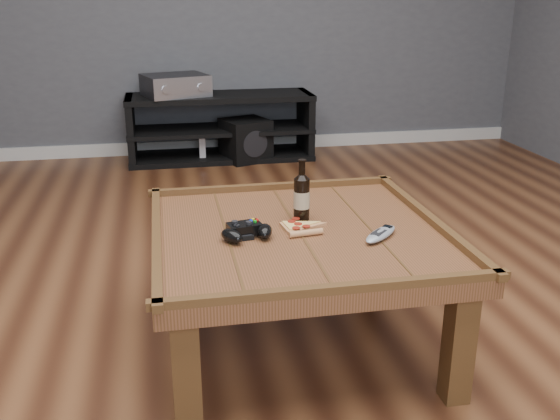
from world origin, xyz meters
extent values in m
plane|color=#3F2012|center=(0.00, 0.00, 0.00)|extent=(6.00, 6.00, 0.00)
cube|color=silver|center=(0.00, 2.99, 0.05)|extent=(5.00, 0.02, 0.10)
cube|color=#4F2F16|center=(0.00, 0.00, 0.42)|extent=(1.00, 1.00, 0.06)
cube|color=#402511|center=(-0.42, -0.42, 0.20)|extent=(0.08, 0.08, 0.39)
cube|color=#402511|center=(0.42, -0.42, 0.20)|extent=(0.08, 0.08, 0.39)
cube|color=#402511|center=(-0.42, 0.42, 0.20)|extent=(0.08, 0.08, 0.39)
cube|color=#402511|center=(0.42, 0.42, 0.20)|extent=(0.08, 0.08, 0.39)
cube|color=#402511|center=(0.00, 0.48, 0.46)|extent=(1.03, 0.03, 0.03)
cube|color=#402511|center=(0.00, -0.48, 0.46)|extent=(1.03, 0.03, 0.03)
cube|color=#402511|center=(0.48, 0.00, 0.46)|extent=(0.03, 1.03, 0.03)
cube|color=#402511|center=(-0.48, 0.00, 0.46)|extent=(0.03, 1.03, 0.03)
cube|color=black|center=(0.00, 2.75, 0.48)|extent=(1.40, 0.45, 0.04)
cube|color=black|center=(0.00, 2.75, 0.23)|extent=(1.40, 0.45, 0.03)
cube|color=black|center=(0.00, 2.75, 0.02)|extent=(1.40, 0.45, 0.04)
cube|color=black|center=(-0.67, 2.75, 0.25)|extent=(0.05, 0.44, 0.50)
cube|color=black|center=(0.67, 2.75, 0.25)|extent=(0.05, 0.44, 0.50)
cylinder|color=black|center=(0.03, 0.11, 0.53)|extent=(0.06, 0.06, 0.15)
cone|color=black|center=(0.03, 0.11, 0.62)|extent=(0.06, 0.06, 0.03)
cylinder|color=black|center=(0.03, 0.11, 0.64)|extent=(0.02, 0.02, 0.05)
cylinder|color=black|center=(0.03, 0.11, 0.67)|extent=(0.03, 0.03, 0.01)
cylinder|color=tan|center=(0.03, 0.11, 0.53)|extent=(0.06, 0.06, 0.06)
cube|color=black|center=(-0.19, -0.02, 0.48)|extent=(0.12, 0.09, 0.04)
ellipsoid|color=black|center=(-0.24, -0.07, 0.47)|extent=(0.09, 0.11, 0.04)
ellipsoid|color=black|center=(-0.13, -0.04, 0.47)|extent=(0.07, 0.10, 0.04)
cylinder|color=black|center=(-0.22, -0.01, 0.50)|extent=(0.02, 0.02, 0.01)
cylinder|color=black|center=(-0.18, -0.02, 0.50)|extent=(0.02, 0.02, 0.01)
cylinder|color=yellow|center=(-0.16, 0.01, 0.50)|extent=(0.01, 0.01, 0.01)
cylinder|color=red|center=(-0.15, 0.00, 0.50)|extent=(0.01, 0.01, 0.01)
cylinder|color=#0C33CC|center=(-0.17, 0.00, 0.50)|extent=(0.01, 0.01, 0.01)
cylinder|color=#0C9919|center=(-0.15, -0.01, 0.50)|extent=(0.01, 0.01, 0.01)
cylinder|color=tan|center=(0.01, -0.06, 0.46)|extent=(0.12, 0.04, 0.02)
cylinder|color=maroon|center=(-0.01, -0.02, 0.47)|extent=(0.03, 0.03, 0.00)
cylinder|color=maroon|center=(0.03, -0.01, 0.47)|extent=(0.03, 0.03, 0.00)
cylinder|color=maroon|center=(0.00, 0.02, 0.47)|extent=(0.03, 0.03, 0.00)
cylinder|color=maroon|center=(-0.01, 0.05, 0.47)|extent=(0.03, 0.03, 0.00)
cylinder|color=maroon|center=(0.01, 0.07, 0.47)|extent=(0.03, 0.03, 0.00)
cube|color=black|center=(-0.21, 0.00, 0.46)|extent=(0.08, 0.13, 0.02)
cube|color=black|center=(-0.21, 0.03, 0.47)|extent=(0.06, 0.06, 0.00)
cube|color=black|center=(-0.20, -0.03, 0.47)|extent=(0.06, 0.06, 0.00)
ellipsoid|color=gray|center=(0.26, -0.12, 0.46)|extent=(0.17, 0.17, 0.03)
cube|color=black|center=(0.29, -0.08, 0.47)|extent=(0.04, 0.04, 0.00)
cube|color=black|center=(0.25, -0.13, 0.47)|extent=(0.07, 0.07, 0.00)
cube|color=black|center=(-0.33, 2.75, 0.58)|extent=(0.53, 0.48, 0.15)
cube|color=silver|center=(-0.27, 2.58, 0.58)|extent=(0.43, 0.14, 0.15)
cylinder|color=silver|center=(-0.40, 2.53, 0.58)|extent=(0.06, 0.03, 0.06)
cylinder|color=silver|center=(-0.14, 2.61, 0.58)|extent=(0.06, 0.03, 0.06)
cube|color=black|center=(0.18, 2.67, 0.16)|extent=(0.41, 0.41, 0.32)
cylinder|color=black|center=(0.23, 2.52, 0.16)|extent=(0.19, 0.08, 0.20)
cube|color=gray|center=(-0.15, 2.72, 0.01)|extent=(0.11, 0.19, 0.02)
cube|color=white|center=(-0.15, 2.72, 0.12)|extent=(0.05, 0.16, 0.21)
camera|label=1|loc=(-0.45, -1.97, 1.24)|focal=40.00mm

